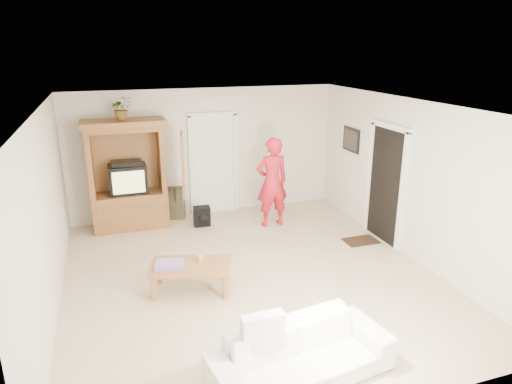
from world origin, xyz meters
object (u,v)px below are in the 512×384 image
(sofa, at_px, (301,355))
(man, at_px, (272,182))
(coffee_table, at_px, (191,268))
(armoire, at_px, (129,182))

(sofa, bearing_deg, man, 64.75)
(man, distance_m, coffee_table, 2.89)
(sofa, xyz_separation_m, coffee_table, (-0.77, 2.17, 0.08))
(armoire, bearing_deg, man, -16.89)
(armoire, bearing_deg, sofa, -74.44)
(armoire, distance_m, man, 2.73)
(man, height_order, coffee_table, man)
(armoire, distance_m, coffee_table, 2.94)
(sofa, height_order, coffee_table, sofa)
(armoire, xyz_separation_m, coffee_table, (0.62, -2.82, -0.54))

